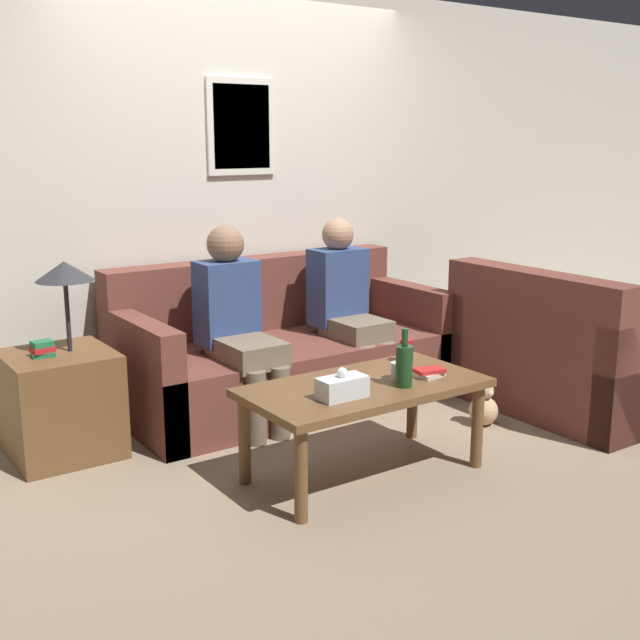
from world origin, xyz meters
TOP-DOWN VIEW (x-y plane):
  - ground_plane at (0.00, 0.00)m, footprint 16.00×16.00m
  - wall_back at (0.00, 1.04)m, footprint 9.00×0.08m
  - couch_main at (0.00, 0.55)m, footprint 2.03×0.93m
  - couch_side at (1.37, -0.55)m, footprint 0.93×1.26m
  - coffee_table at (-0.26, -0.64)m, footprint 1.18×0.62m
  - side_table_with_lamp at (-1.40, 0.46)m, footprint 0.53×0.53m
  - wine_bottle at (-0.13, -0.79)m, footprint 0.08×0.08m
  - drinking_glass at (-0.08, -0.69)m, footprint 0.08×0.08m
  - book_stack at (0.08, -0.74)m, footprint 0.16×0.12m
  - soda_can at (0.16, -0.46)m, footprint 0.07×0.07m
  - tissue_box at (-0.48, -0.76)m, footprint 0.23×0.12m
  - person_left at (-0.42, 0.34)m, footprint 0.34×0.62m
  - person_right at (0.40, 0.39)m, footprint 0.34×0.57m
  - teddy_bear at (0.74, -0.48)m, footprint 0.17×0.17m

SIDE VIEW (x-z plane):
  - ground_plane at x=0.00m, z-range 0.00..0.00m
  - teddy_bear at x=0.74m, z-range -0.02..0.25m
  - couch_main at x=0.00m, z-range -0.14..0.74m
  - couch_side at x=1.37m, z-range -0.14..0.74m
  - side_table_with_lamp at x=-1.40m, z-range -0.20..0.83m
  - coffee_table at x=-0.26m, z-range 0.17..0.65m
  - book_stack at x=0.08m, z-range 0.47..0.51m
  - drinking_glass at x=-0.08m, z-range 0.47..0.56m
  - tissue_box at x=-0.48m, z-range 0.45..0.60m
  - soda_can at x=0.16m, z-range 0.47..0.59m
  - wine_bottle at x=-0.13m, z-range 0.44..0.72m
  - person_right at x=0.40m, z-range 0.05..1.19m
  - person_left at x=-0.42m, z-range 0.05..1.20m
  - wall_back at x=0.00m, z-range 0.00..2.60m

